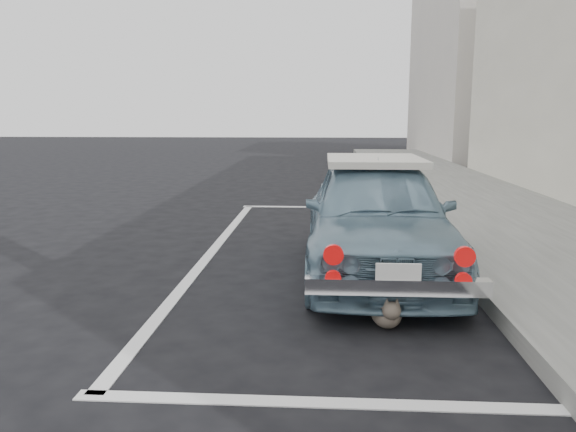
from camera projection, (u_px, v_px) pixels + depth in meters
name	position (u px, v px, depth m)	size (l,w,h in m)	color
ground	(256.00, 363.00, 3.72)	(80.00, 80.00, 0.00)	black
building_far	(473.00, 55.00, 22.28)	(3.50, 10.00, 8.00)	beige
pline_rear	(333.00, 403.00, 3.20)	(3.00, 0.12, 0.01)	silver
pline_front	(326.00, 207.00, 10.08)	(3.00, 0.12, 0.01)	silver
pline_side	(211.00, 253.00, 6.73)	(0.12, 7.00, 0.01)	silver
retro_coupe	(376.00, 215.00, 5.80)	(1.44, 3.57, 1.21)	#7294A7
cat	(387.00, 311.00, 4.34)	(0.28, 0.53, 0.28)	#655A4D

